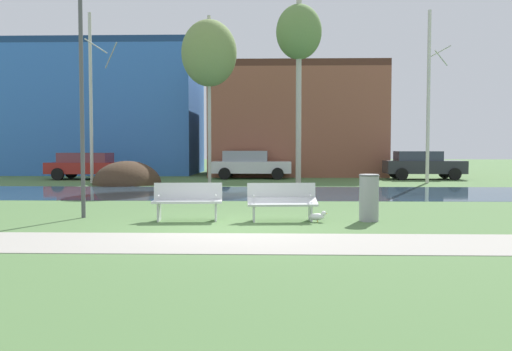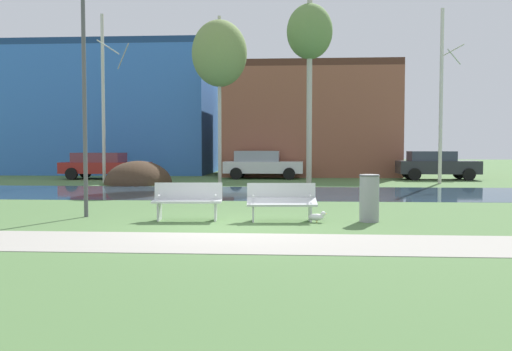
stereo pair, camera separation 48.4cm
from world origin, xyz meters
name	(u,v)px [view 1 (the left image)]	position (x,y,z in m)	size (l,w,h in m)	color
ground_plane	(250,191)	(0.00, 10.00, 0.00)	(120.00, 120.00, 0.00)	#4C703D
paved_path_strip	(224,243)	(0.00, -1.87, 0.01)	(60.00, 2.11, 0.01)	#9E998E
river_band	(249,193)	(0.00, 8.97, 0.00)	(80.00, 6.38, 0.01)	#2D475B
soil_mound	(127,184)	(-5.89, 13.72, 0.00)	(3.13, 3.41, 2.17)	#423021
bench_left	(188,200)	(-1.10, 1.11, 0.47)	(1.64, 0.67, 0.87)	silver
bench_right	(282,201)	(1.09, 1.11, 0.47)	(1.64, 0.67, 0.87)	silver
trash_bin	(369,197)	(3.09, 1.13, 0.56)	(0.47, 0.47, 1.08)	gray
seagull	(318,216)	(1.90, 0.92, 0.13)	(0.43, 0.16, 0.26)	white
streetlamp	(81,52)	(-3.71, 1.56, 3.98)	(0.32, 0.32, 6.08)	#4C4C51
birch_far_left	(91,96)	(-7.76, 14.48, 4.16)	(1.43, 2.18, 8.10)	beige
birch_left	(209,54)	(-2.03, 13.76, 6.02)	(2.54, 2.54, 7.75)	#BCB7A8
birch_center_left	(299,35)	(2.13, 14.74, 7.07)	(2.16, 2.16, 9.22)	#BCB7A8
birch_center	(429,96)	(8.36, 14.97, 4.19)	(1.08, 1.86, 8.23)	beige
parked_van_nearest_red	(91,165)	(-8.87, 17.53, 0.76)	(4.66, 2.13, 1.43)	maroon
parked_sedan_second_white	(250,164)	(-0.34, 18.41, 0.80)	(4.31, 2.07, 1.53)	silver
parked_hatch_third_dark	(422,164)	(8.97, 18.13, 0.80)	(4.17, 2.01, 1.51)	#282B30
building_blue_store	(95,110)	(-10.88, 24.59, 4.19)	(13.59, 7.35, 8.37)	#3870C6
building_brick_low	(295,122)	(2.35, 23.99, 3.35)	(10.39, 9.11, 6.71)	brown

